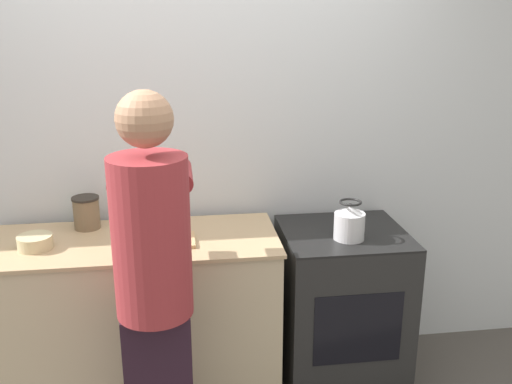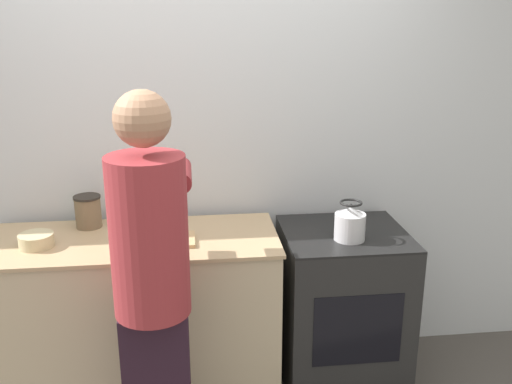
{
  "view_description": "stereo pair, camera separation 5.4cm",
  "coord_description": "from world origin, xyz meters",
  "px_view_note": "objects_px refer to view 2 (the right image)",
  "views": [
    {
      "loc": [
        -0.1,
        -2.43,
        2.0
      ],
      "look_at": [
        0.27,
        0.2,
        1.16
      ],
      "focal_mm": 40.0,
      "sensor_mm": 36.0,
      "label": 1
    },
    {
      "loc": [
        -0.04,
        -2.43,
        2.0
      ],
      "look_at": [
        0.27,
        0.2,
        1.16
      ],
      "focal_mm": 40.0,
      "sensor_mm": 36.0,
      "label": 2
    }
  ],
  "objects_px": {
    "oven": "(342,307)",
    "kettle": "(350,224)",
    "person": "(152,278)",
    "knife": "(153,239)",
    "canister_jar": "(88,211)",
    "cutting_board": "(163,240)",
    "bowl_prep": "(36,240)"
  },
  "relations": [
    {
      "from": "oven",
      "to": "canister_jar",
      "type": "relative_size",
      "value": 5.19
    },
    {
      "from": "canister_jar",
      "to": "kettle",
      "type": "bearing_deg",
      "value": -11.88
    },
    {
      "from": "oven",
      "to": "person",
      "type": "height_order",
      "value": "person"
    },
    {
      "from": "oven",
      "to": "cutting_board",
      "type": "bearing_deg",
      "value": -175.08
    },
    {
      "from": "oven",
      "to": "knife",
      "type": "height_order",
      "value": "knife"
    },
    {
      "from": "oven",
      "to": "person",
      "type": "distance_m",
      "value": 1.23
    },
    {
      "from": "cutting_board",
      "to": "knife",
      "type": "height_order",
      "value": "knife"
    },
    {
      "from": "cutting_board",
      "to": "canister_jar",
      "type": "xyz_separation_m",
      "value": [
        -0.39,
        0.26,
        0.08
      ]
    },
    {
      "from": "cutting_board",
      "to": "canister_jar",
      "type": "height_order",
      "value": "canister_jar"
    },
    {
      "from": "cutting_board",
      "to": "kettle",
      "type": "height_order",
      "value": "kettle"
    },
    {
      "from": "knife",
      "to": "kettle",
      "type": "xyz_separation_m",
      "value": [
        0.99,
        -0.01,
        0.04
      ]
    },
    {
      "from": "bowl_prep",
      "to": "canister_jar",
      "type": "xyz_separation_m",
      "value": [
        0.21,
        0.25,
        0.05
      ]
    },
    {
      "from": "canister_jar",
      "to": "knife",
      "type": "bearing_deg",
      "value": -37.94
    },
    {
      "from": "person",
      "to": "canister_jar",
      "type": "bearing_deg",
      "value": 116.6
    },
    {
      "from": "knife",
      "to": "bowl_prep",
      "type": "relative_size",
      "value": 1.5
    },
    {
      "from": "cutting_board",
      "to": "knife",
      "type": "relative_size",
      "value": 1.28
    },
    {
      "from": "person",
      "to": "bowl_prep",
      "type": "relative_size",
      "value": 10.37
    },
    {
      "from": "oven",
      "to": "kettle",
      "type": "height_order",
      "value": "kettle"
    },
    {
      "from": "oven",
      "to": "kettle",
      "type": "relative_size",
      "value": 4.36
    },
    {
      "from": "cutting_board",
      "to": "bowl_prep",
      "type": "xyz_separation_m",
      "value": [
        -0.61,
        0.02,
        0.02
      ]
    },
    {
      "from": "person",
      "to": "bowl_prep",
      "type": "distance_m",
      "value": 0.76
    },
    {
      "from": "oven",
      "to": "person",
      "type": "bearing_deg",
      "value": -150.32
    },
    {
      "from": "knife",
      "to": "canister_jar",
      "type": "relative_size",
      "value": 1.45
    },
    {
      "from": "oven",
      "to": "knife",
      "type": "xyz_separation_m",
      "value": [
        -1.0,
        -0.09,
        0.49
      ]
    },
    {
      "from": "person",
      "to": "knife",
      "type": "distance_m",
      "value": 0.47
    },
    {
      "from": "bowl_prep",
      "to": "kettle",
      "type": "bearing_deg",
      "value": -1.28
    },
    {
      "from": "cutting_board",
      "to": "oven",
      "type": "bearing_deg",
      "value": 4.92
    },
    {
      "from": "person",
      "to": "kettle",
      "type": "relative_size",
      "value": 8.47
    },
    {
      "from": "bowl_prep",
      "to": "canister_jar",
      "type": "distance_m",
      "value": 0.33
    },
    {
      "from": "oven",
      "to": "bowl_prep",
      "type": "xyz_separation_m",
      "value": [
        -1.56,
        -0.07,
        0.5
      ]
    },
    {
      "from": "person",
      "to": "kettle",
      "type": "height_order",
      "value": "person"
    },
    {
      "from": "person",
      "to": "kettle",
      "type": "xyz_separation_m",
      "value": [
        0.97,
        0.46,
        0.03
      ]
    }
  ]
}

